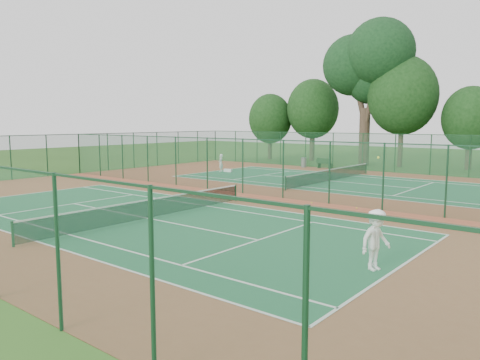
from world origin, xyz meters
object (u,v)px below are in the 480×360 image
trash_bin (304,162)px  player_near (376,240)px  player_far (221,163)px  kit_bag (228,170)px  big_tree (368,63)px  bench (324,163)px

trash_bin → player_near: bearing=-55.1°
player_near → player_far: 29.03m
trash_bin → kit_bag: (-3.04, -8.16, -0.35)m
big_tree → player_far: bearing=-117.9°
player_near → player_far: (-22.43, 18.43, -0.14)m
player_far → big_tree: 18.82m
trash_bin → bench: (2.25, 0.07, 0.03)m
bench → big_tree: (1.65, 5.80, 9.91)m
trash_bin → bench: bearing=1.8°
player_near → big_tree: size_ratio=0.13×
player_far → kit_bag: size_ratio=2.12×
trash_bin → bench: bench is taller
player_near → kit_bag: 28.73m
player_near → big_tree: 37.17m
player_near → big_tree: big_tree is taller
bench → trash_bin: bearing=-169.8°
trash_bin → bench: 2.25m
kit_bag → bench: bearing=46.1°
kit_bag → player_near: bearing=-51.8°
trash_bin → player_far: bearing=-113.5°
trash_bin → kit_bag: 8.71m
player_near → trash_bin: player_near is taller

